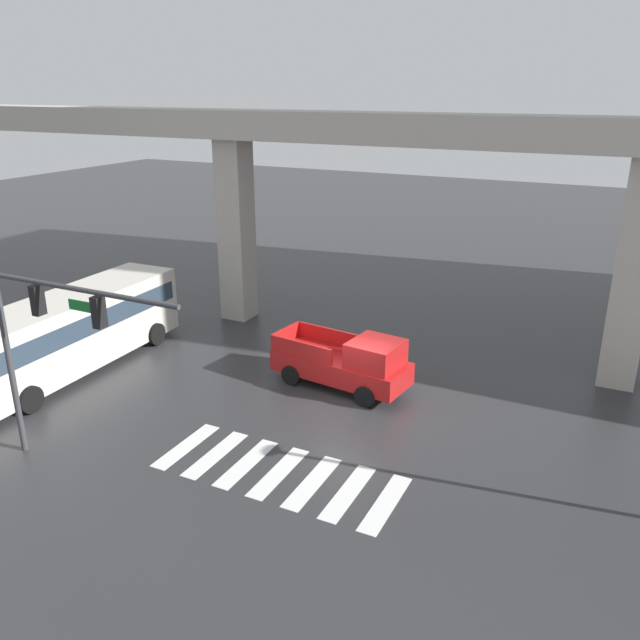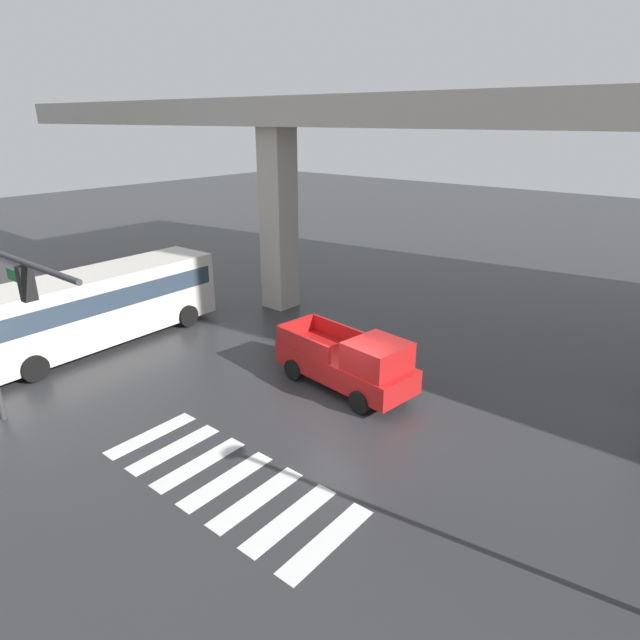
{
  "view_description": "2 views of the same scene",
  "coord_description": "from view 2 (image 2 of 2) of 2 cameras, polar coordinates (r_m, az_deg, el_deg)",
  "views": [
    {
      "loc": [
        8.17,
        -18.39,
        10.54
      ],
      "look_at": [
        -1.36,
        0.85,
        2.71
      ],
      "focal_mm": 36.2,
      "sensor_mm": 36.0,
      "label": 1
    },
    {
      "loc": [
        9.08,
        -11.84,
        8.69
      ],
      "look_at": [
        -1.59,
        1.1,
        2.36
      ],
      "focal_mm": 30.09,
      "sensor_mm": 36.0,
      "label": 2
    }
  ],
  "objects": [
    {
      "name": "pickup_truck",
      "position": [
        18.08,
        3.28,
        -4.58
      ],
      "size": [
        5.3,
        2.56,
        2.08
      ],
      "color": "red",
      "rests_on": "ground"
    },
    {
      "name": "city_bus",
      "position": [
        23.15,
        -23.33,
        1.41
      ],
      "size": [
        3.02,
        10.87,
        2.99
      ],
      "color": "beige",
      "rests_on": "ground"
    },
    {
      "name": "crosswalk_stripes",
      "position": [
        14.51,
        -9.91,
        -16.46
      ],
      "size": [
        7.15,
        2.8,
        0.01
      ],
      "color": "silver",
      "rests_on": "ground"
    },
    {
      "name": "ground_plane",
      "position": [
        17.27,
        1.78,
        -9.55
      ],
      "size": [
        120.0,
        120.0,
        0.0
      ],
      "primitive_type": "plane",
      "color": "#2D2D30"
    },
    {
      "name": "elevated_overpass",
      "position": [
        20.27,
        13.62,
        18.74
      ],
      "size": [
        57.75,
        2.17,
        9.55
      ],
      "color": "#ADA89E",
      "rests_on": "ground"
    }
  ]
}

